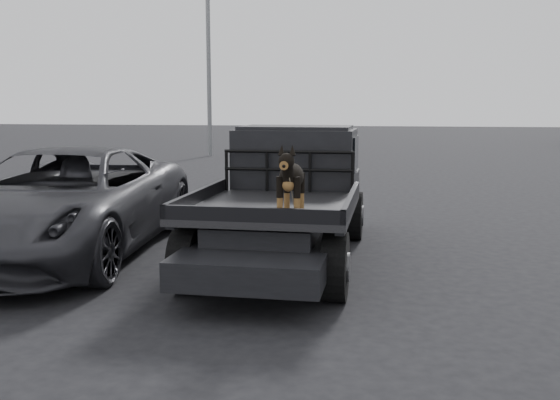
# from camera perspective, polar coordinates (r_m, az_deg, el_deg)

# --- Properties ---
(ground) EXTENTS (120.00, 120.00, 0.00)m
(ground) POSITION_cam_1_polar(r_m,az_deg,el_deg) (6.64, 0.70, -9.77)
(ground) COLOR black
(ground) RESTS_ON ground
(flatbed_ute) EXTENTS (2.00, 5.40, 0.92)m
(flatbed_ute) POSITION_cam_1_polar(r_m,az_deg,el_deg) (8.50, 0.54, -2.47)
(flatbed_ute) COLOR black
(flatbed_ute) RESTS_ON ground
(ute_cab) EXTENTS (1.72, 1.30, 0.88)m
(ute_cab) POSITION_cam_1_polar(r_m,az_deg,el_deg) (9.31, 1.53, 4.09)
(ute_cab) COLOR black
(ute_cab) RESTS_ON flatbed_ute
(headache_rack) EXTENTS (1.80, 0.08, 0.55)m
(headache_rack) POSITION_cam_1_polar(r_m,az_deg,el_deg) (8.59, 0.77, 2.60)
(headache_rack) COLOR black
(headache_rack) RESTS_ON flatbed_ute
(dog) EXTENTS (0.32, 0.60, 0.74)m
(dog) POSITION_cam_1_polar(r_m,az_deg,el_deg) (6.62, 1.03, 1.63)
(dog) COLOR black
(dog) RESTS_ON flatbed_ute
(parked_suv) EXTENTS (3.00, 5.64, 1.51)m
(parked_suv) POSITION_cam_1_polar(r_m,az_deg,el_deg) (9.29, -19.19, -0.16)
(parked_suv) COLOR #2E2E33
(parked_suv) RESTS_ON ground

